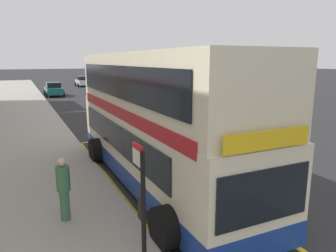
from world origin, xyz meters
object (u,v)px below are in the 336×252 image
object	(u,v)px
double_decker_bus	(155,123)
pedestrian_further_back	(64,187)
parked_car_white_across	(83,81)
parked_car_teal_kerbside	(54,89)
bus_stop_sign	(142,200)

from	to	relation	value
double_decker_bus	pedestrian_further_back	xyz separation A→B (m)	(-3.28, -1.80, -1.03)
parked_car_white_across	parked_car_teal_kerbside	bearing A→B (deg)	64.07
double_decker_bus	bus_stop_sign	bearing A→B (deg)	-115.76
bus_stop_sign	parked_car_teal_kerbside	size ratio (longest dim) A/B	0.60
double_decker_bus	bus_stop_sign	size ratio (longest dim) A/B	4.26
parked_car_teal_kerbside	bus_stop_sign	bearing A→B (deg)	-92.21
bus_stop_sign	parked_car_teal_kerbside	xyz separation A→B (m)	(1.90, 34.28, -0.85)
double_decker_bus	pedestrian_further_back	size ratio (longest dim) A/B	6.52
parked_car_teal_kerbside	pedestrian_further_back	bearing A→B (deg)	-94.39
parked_car_white_across	pedestrian_further_back	xyz separation A→B (m)	(-8.71, -44.35, 0.24)
parked_car_teal_kerbside	parked_car_white_across	bearing A→B (deg)	66.88
parked_car_white_across	pedestrian_further_back	bearing A→B (deg)	77.05
bus_stop_sign	parked_car_white_across	xyz separation A→B (m)	(7.66, 47.16, -0.85)
double_decker_bus	pedestrian_further_back	distance (m)	3.88
double_decker_bus	parked_car_white_across	bearing A→B (deg)	82.72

